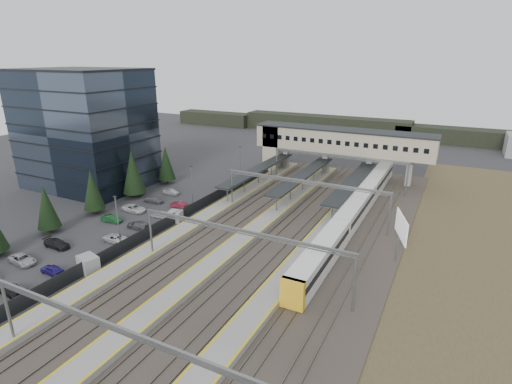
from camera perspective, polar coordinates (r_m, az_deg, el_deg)
The scene contains 15 objects.
ground at distance 62.73m, azimuth -8.32°, elevation -6.48°, with size 220.00×220.00×0.00m, color #2B2B2D.
office_building at distance 91.56m, azimuth -23.18°, elevation 8.29°, with size 24.30×18.30×24.30m.
conifer_row at distance 72.92m, azimuth -24.62°, elevation -0.31°, with size 4.42×49.82×9.50m.
car_park at distance 65.73m, azimuth -22.48°, elevation -6.00°, with size 10.60×44.26×1.28m.
lampposts at distance 66.62m, azimuth -13.53°, elevation -1.24°, with size 0.50×53.25×8.07m.
fence at distance 69.60m, azimuth -10.40°, elevation -3.08°, with size 0.08×90.00×2.00m.
relay_cabin_near at distance 56.81m, azimuth -22.82°, elevation -9.47°, with size 3.09×2.59×2.22m.
relay_cabin_far at distance 68.89m, azimuth -11.43°, elevation -3.41°, with size 2.45×2.17×1.95m.
rail_corridor at distance 62.18m, azimuth 1.46°, elevation -6.22°, with size 34.00×90.00×0.92m.
canopies at distance 80.80m, azimuth 6.74°, elevation 2.41°, with size 23.10×30.00×3.28m.
footbridge at distance 93.46m, azimuth 10.50°, elevation 7.02°, with size 40.40×6.40×11.20m.
gantries at distance 57.24m, azimuth 3.05°, elevation -2.31°, with size 28.40×62.28×7.17m.
train at distance 69.67m, azimuth 14.06°, elevation -2.45°, with size 2.78×58.13×3.50m.
billboard at distance 59.39m, azimuth 20.04°, elevation -4.84°, with size 2.40×6.32×5.78m.
treeline_far at distance 140.50m, azimuth 22.85°, elevation 7.71°, with size 170.00×19.00×7.00m.
Camera 1 is at (33.46, -45.87, 26.69)m, focal length 28.00 mm.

